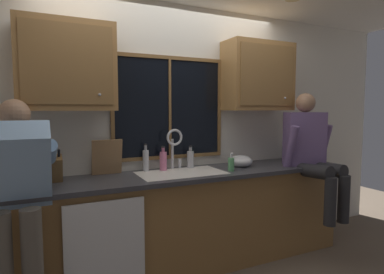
% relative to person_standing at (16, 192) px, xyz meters
% --- Properties ---
extents(back_wall, '(5.85, 0.12, 2.55)m').
position_rel_person_standing_xyz_m(back_wall, '(1.32, 0.69, 0.31)').
color(back_wall, silver).
rests_on(back_wall, floor).
extents(window_glass, '(1.10, 0.02, 0.95)m').
position_rel_person_standing_xyz_m(window_glass, '(1.33, 0.62, 0.56)').
color(window_glass, black).
extents(window_frame_top, '(1.17, 0.02, 0.04)m').
position_rel_person_standing_xyz_m(window_frame_top, '(1.33, 0.61, 1.05)').
color(window_frame_top, brown).
extents(window_frame_bottom, '(1.17, 0.02, 0.04)m').
position_rel_person_standing_xyz_m(window_frame_bottom, '(1.33, 0.61, 0.06)').
color(window_frame_bottom, brown).
extents(window_frame_left, '(0.03, 0.02, 0.95)m').
position_rel_person_standing_xyz_m(window_frame_left, '(0.77, 0.61, 0.56)').
color(window_frame_left, brown).
extents(window_frame_right, '(0.03, 0.02, 0.95)m').
position_rel_person_standing_xyz_m(window_frame_right, '(1.90, 0.61, 0.56)').
color(window_frame_right, brown).
extents(window_mullion_center, '(0.02, 0.02, 0.95)m').
position_rel_person_standing_xyz_m(window_mullion_center, '(1.33, 0.61, 0.56)').
color(window_mullion_center, brown).
extents(lower_cabinet_run, '(3.45, 0.58, 0.88)m').
position_rel_person_standing_xyz_m(lower_cabinet_run, '(1.32, 0.34, -0.53)').
color(lower_cabinet_run, olive).
rests_on(lower_cabinet_run, floor).
extents(countertop, '(3.51, 0.62, 0.04)m').
position_rel_person_standing_xyz_m(countertop, '(1.32, 0.32, -0.07)').
color(countertop, '#38383D').
rests_on(countertop, lower_cabinet_run).
extents(dishwasher_front, '(0.60, 0.02, 0.74)m').
position_rel_person_standing_xyz_m(dishwasher_front, '(0.58, 0.02, -0.51)').
color(dishwasher_front, white).
extents(upper_cabinet_left, '(0.76, 0.36, 0.72)m').
position_rel_person_standing_xyz_m(upper_cabinet_left, '(0.38, 0.46, 0.89)').
color(upper_cabinet_left, '#9E703D').
extents(upper_cabinet_right, '(0.76, 0.36, 0.72)m').
position_rel_person_standing_xyz_m(upper_cabinet_right, '(2.29, 0.46, 0.89)').
color(upper_cabinet_right, '#9E703D').
extents(sink, '(0.80, 0.46, 0.21)m').
position_rel_person_standing_xyz_m(sink, '(1.33, 0.33, -0.15)').
color(sink, white).
rests_on(sink, lower_cabinet_run).
extents(faucet, '(0.18, 0.09, 0.40)m').
position_rel_person_standing_xyz_m(faucet, '(1.34, 0.51, 0.20)').
color(faucet, silver).
rests_on(faucet, countertop).
extents(person_standing, '(0.53, 0.68, 1.58)m').
position_rel_person_standing_xyz_m(person_standing, '(0.00, 0.00, 0.00)').
color(person_standing, '#595147').
rests_on(person_standing, floor).
extents(person_sitting_on_counter, '(0.54, 0.65, 1.26)m').
position_rel_person_standing_xyz_m(person_sitting_on_counter, '(2.68, 0.06, 0.13)').
color(person_sitting_on_counter, '#262628').
rests_on(person_sitting_on_counter, countertop).
extents(knife_block, '(0.12, 0.18, 0.32)m').
position_rel_person_standing_xyz_m(knife_block, '(0.25, 0.42, 0.06)').
color(knife_block, brown).
rests_on(knife_block, countertop).
extents(cutting_board, '(0.27, 0.09, 0.32)m').
position_rel_person_standing_xyz_m(cutting_board, '(0.70, 0.54, 0.11)').
color(cutting_board, '#997047').
rests_on(cutting_board, countertop).
extents(mixing_bowl, '(0.24, 0.24, 0.12)m').
position_rel_person_standing_xyz_m(mixing_bowl, '(2.02, 0.37, 0.01)').
color(mixing_bowl, silver).
rests_on(mixing_bowl, countertop).
extents(soap_dispenser, '(0.06, 0.07, 0.18)m').
position_rel_person_standing_xyz_m(soap_dispenser, '(1.80, 0.20, 0.02)').
color(soap_dispenser, '#59A566').
rests_on(soap_dispenser, countertop).
extents(bottle_green_glass, '(0.07, 0.07, 0.22)m').
position_rel_person_standing_xyz_m(bottle_green_glass, '(1.52, 0.53, 0.04)').
color(bottle_green_glass, '#B7B7BC').
rests_on(bottle_green_glass, countertop).
extents(bottle_tall_clear, '(0.07, 0.07, 0.24)m').
position_rel_person_standing_xyz_m(bottle_tall_clear, '(1.22, 0.51, 0.05)').
color(bottle_tall_clear, pink).
rests_on(bottle_tall_clear, countertop).
extents(bottle_amber_small, '(0.06, 0.06, 0.26)m').
position_rel_person_standing_xyz_m(bottle_amber_small, '(1.06, 0.55, 0.06)').
color(bottle_amber_small, '#B7B7BC').
rests_on(bottle_amber_small, countertop).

